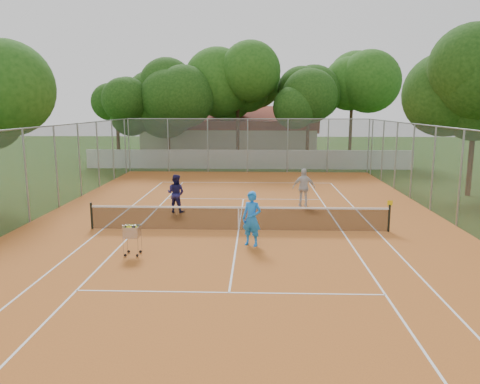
{
  "coord_description": "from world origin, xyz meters",
  "views": [
    {
      "loc": [
        0.72,
        -18.11,
        4.89
      ],
      "look_at": [
        0.0,
        1.5,
        1.3
      ],
      "focal_mm": 35.0,
      "sensor_mm": 36.0,
      "label": 1
    }
  ],
  "objects_px": {
    "player_far_right": "(304,188)",
    "ball_hopper": "(132,239)",
    "player_far_left": "(176,193)",
    "clubhouse": "(230,134)",
    "tennis_net": "(239,218)",
    "player_near": "(252,219)"
  },
  "relations": [
    {
      "from": "player_far_right",
      "to": "ball_hopper",
      "type": "bearing_deg",
      "value": 51.37
    },
    {
      "from": "player_far_right",
      "to": "ball_hopper",
      "type": "height_order",
      "value": "player_far_right"
    },
    {
      "from": "clubhouse",
      "to": "ball_hopper",
      "type": "bearing_deg",
      "value": -92.47
    },
    {
      "from": "player_far_left",
      "to": "ball_hopper",
      "type": "relative_size",
      "value": 1.63
    },
    {
      "from": "clubhouse",
      "to": "player_near",
      "type": "xyz_separation_m",
      "value": [
        2.55,
        -31.06,
        -1.21
      ]
    },
    {
      "from": "ball_hopper",
      "to": "tennis_net",
      "type": "bearing_deg",
      "value": 34.86
    },
    {
      "from": "player_far_right",
      "to": "player_far_left",
      "type": "bearing_deg",
      "value": 13.79
    },
    {
      "from": "clubhouse",
      "to": "player_far_right",
      "type": "height_order",
      "value": "clubhouse"
    },
    {
      "from": "tennis_net",
      "to": "clubhouse",
      "type": "relative_size",
      "value": 0.72
    },
    {
      "from": "player_far_right",
      "to": "tennis_net",
      "type": "bearing_deg",
      "value": 57.12
    },
    {
      "from": "player_far_left",
      "to": "player_far_right",
      "type": "distance_m",
      "value": 6.27
    },
    {
      "from": "clubhouse",
      "to": "player_far_left",
      "type": "height_order",
      "value": "clubhouse"
    },
    {
      "from": "ball_hopper",
      "to": "player_far_right",
      "type": "bearing_deg",
      "value": 41.59
    },
    {
      "from": "tennis_net",
      "to": "player_far_left",
      "type": "height_order",
      "value": "player_far_left"
    },
    {
      "from": "clubhouse",
      "to": "player_far_left",
      "type": "relative_size",
      "value": 9.22
    },
    {
      "from": "clubhouse",
      "to": "player_near",
      "type": "distance_m",
      "value": 31.18
    },
    {
      "from": "player_near",
      "to": "player_far_left",
      "type": "bearing_deg",
      "value": 149.17
    },
    {
      "from": "player_far_left",
      "to": "player_far_right",
      "type": "bearing_deg",
      "value": -149.56
    },
    {
      "from": "tennis_net",
      "to": "player_near",
      "type": "bearing_deg",
      "value": -75.13
    },
    {
      "from": "tennis_net",
      "to": "player_far_right",
      "type": "height_order",
      "value": "player_far_right"
    },
    {
      "from": "clubhouse",
      "to": "player_far_right",
      "type": "bearing_deg",
      "value": -78.31
    },
    {
      "from": "tennis_net",
      "to": "clubhouse",
      "type": "distance_m",
      "value": 29.12
    }
  ]
}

